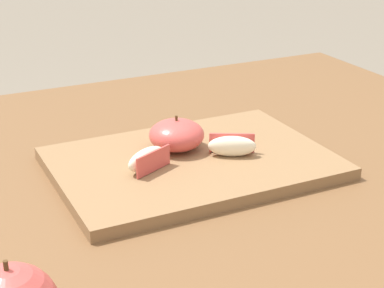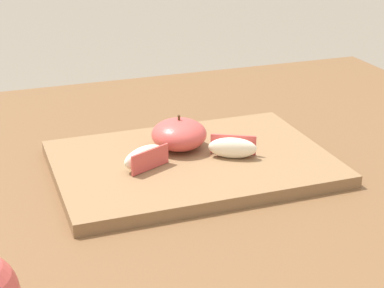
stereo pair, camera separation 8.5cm
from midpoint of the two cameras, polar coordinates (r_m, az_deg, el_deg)
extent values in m
cube|color=brown|center=(0.88, -4.31, -2.74)|extent=(1.10, 0.83, 0.03)
cube|color=brown|center=(1.55, 8.28, -6.99)|extent=(0.06, 0.06, 0.73)
cube|color=olive|center=(0.86, -2.83, -1.80)|extent=(0.37, 0.26, 0.02)
ellipsoid|color=#D14C47|center=(0.88, -4.16, 0.77)|extent=(0.08, 0.08, 0.04)
cylinder|color=#4C3319|center=(0.87, -4.21, 2.18)|extent=(0.00, 0.00, 0.01)
ellipsoid|color=#F4EACC|center=(0.82, -7.05, -1.40)|extent=(0.07, 0.05, 0.03)
cube|color=#D14C47|center=(0.81, -6.47, -1.61)|extent=(0.06, 0.03, 0.03)
ellipsoid|color=#F4EACC|center=(0.85, 0.78, -0.26)|extent=(0.07, 0.05, 0.03)
cube|color=#D14C47|center=(0.86, 0.80, 0.05)|extent=(0.06, 0.03, 0.03)
cylinder|color=#4C3319|center=(0.54, -20.79, -10.44)|extent=(0.00, 0.00, 0.01)
camera|label=1|loc=(0.04, -92.86, -1.19)|focal=59.48mm
camera|label=2|loc=(0.04, 87.14, 1.19)|focal=59.48mm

